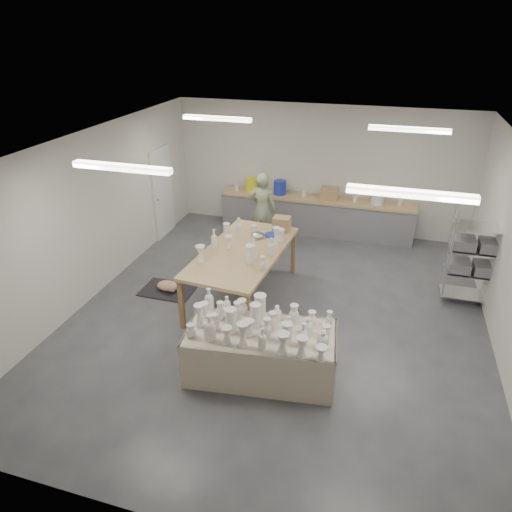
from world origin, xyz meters
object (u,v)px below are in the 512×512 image
(work_table, at_px, (247,249))
(drying_table, at_px, (260,350))
(potter, at_px, (263,210))
(red_stool, at_px, (266,229))

(work_table, bearing_deg, drying_table, -63.01)
(potter, bearing_deg, red_stool, -87.81)
(drying_table, distance_m, potter, 4.37)
(potter, bearing_deg, drying_table, 107.38)
(drying_table, height_order, potter, potter)
(work_table, distance_m, red_stool, 2.57)
(drying_table, relative_size, work_table, 0.82)
(drying_table, relative_size, red_stool, 5.62)
(drying_table, xyz_separation_m, red_stool, (-1.14, 4.47, -0.15))
(drying_table, height_order, work_table, work_table)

